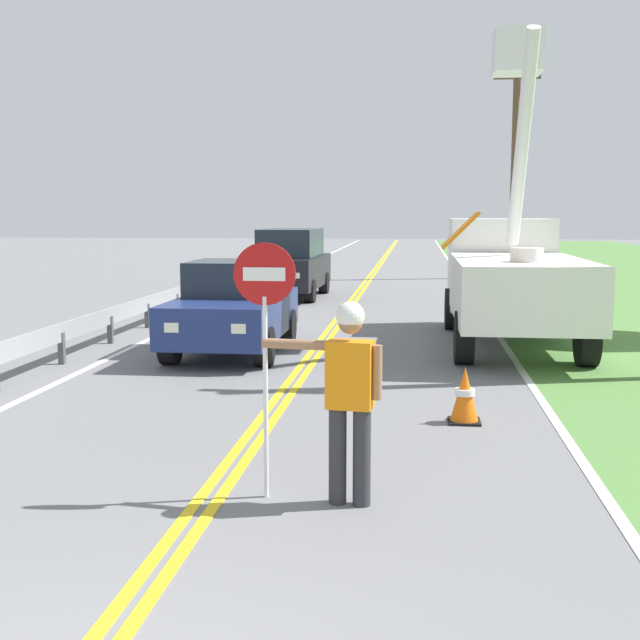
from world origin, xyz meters
TOP-DOWN VIEW (x-y plane):
  - centerline_yellow_left at (-0.09, 20.00)m, footprint 0.11×110.00m
  - centerline_yellow_right at (0.09, 20.00)m, footprint 0.11×110.00m
  - edge_line_right at (3.60, 20.00)m, footprint 0.12×110.00m
  - edge_line_left at (-3.60, 20.00)m, footprint 0.12×110.00m
  - flagger_worker at (1.27, 3.87)m, footprint 1.08×0.29m
  - stop_sign_paddle at (0.51, 3.97)m, footprint 0.56×0.04m
  - utility_bucket_truck at (3.70, 13.51)m, footprint 2.67×6.82m
  - oncoming_sedan_nearest at (-1.52, 11.67)m, footprint 1.92×4.11m
  - oncoming_suv_second at (-1.98, 21.80)m, footprint 2.03×4.66m
  - utility_pole_mid at (5.64, 30.40)m, footprint 1.80×0.28m
  - traffic_cone_lead at (2.47, 6.92)m, footprint 0.40×0.40m
  - guardrail_left_shoulder at (-4.20, 15.87)m, footprint 0.10×32.00m

SIDE VIEW (x-z plane):
  - centerline_yellow_left at x=-0.09m, z-range 0.00..0.01m
  - centerline_yellow_right at x=0.09m, z-range 0.00..0.01m
  - edge_line_right at x=3.60m, z-range 0.00..0.01m
  - edge_line_left at x=-3.60m, z-range 0.00..0.01m
  - traffic_cone_lead at x=2.47m, z-range -0.01..0.69m
  - guardrail_left_shoulder at x=-4.20m, z-range 0.16..0.87m
  - oncoming_sedan_nearest at x=-1.52m, z-range -0.02..1.68m
  - flagger_worker at x=1.27m, z-range 0.13..1.96m
  - oncoming_suv_second at x=-1.98m, z-range 0.01..2.11m
  - utility_bucket_truck at x=3.70m, z-range -1.58..4.44m
  - stop_sign_paddle at x=0.51m, z-range 0.54..2.87m
  - utility_pole_mid at x=5.64m, z-range 0.18..8.60m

